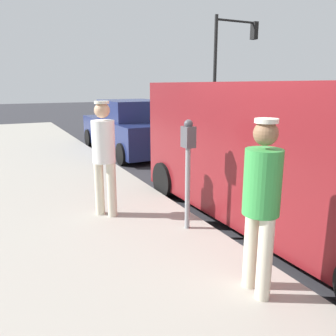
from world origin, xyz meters
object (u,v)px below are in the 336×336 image
parked_sedan_behind (130,129)px  parking_meter_near (188,156)px  parked_van (285,152)px  traffic_light_corner (230,54)px  pedestrian_in_white (104,151)px  pedestrian_in_green (261,198)px

parked_sedan_behind → parking_meter_near: bearing=76.6°
parked_van → traffic_light_corner: 12.39m
parking_meter_near → pedestrian_in_white: pedestrian_in_white is taller
parked_sedan_behind → pedestrian_in_green: bearing=78.2°
parking_meter_near → parked_sedan_behind: (-1.51, -6.34, -0.43)m
pedestrian_in_green → traffic_light_corner: traffic_light_corner is taller
parked_van → traffic_light_corner: traffic_light_corner is taller
parking_meter_near → parked_van: parked_van is taller
traffic_light_corner → parking_meter_near: bearing=51.5°
pedestrian_in_green → parked_sedan_behind: pedestrian_in_green is taller
pedestrian_in_green → parked_sedan_behind: size_ratio=0.38×
parking_meter_near → parked_van: bearing=170.8°
parked_sedan_behind → pedestrian_in_white: bearing=66.0°
pedestrian_in_white → parked_van: bearing=152.4°
pedestrian_in_white → traffic_light_corner: 12.89m
parking_meter_near → pedestrian_in_green: (0.16, 1.63, -0.07)m
parking_meter_near → pedestrian_in_green: size_ratio=0.91×
pedestrian_in_white → parked_sedan_behind: (-2.38, -5.34, -0.40)m
pedestrian_in_green → parked_van: size_ratio=0.32×
pedestrian_in_white → parked_van: parked_van is taller
pedestrian_in_green → parked_sedan_behind: bearing=-101.8°
pedestrian_in_white → parked_van: 2.67m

